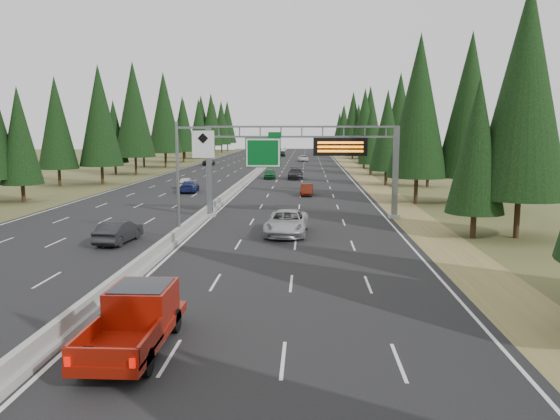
{
  "coord_description": "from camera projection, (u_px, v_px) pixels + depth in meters",
  "views": [
    {
      "loc": [
        8.74,
        -11.41,
        7.52
      ],
      "look_at": [
        7.18,
        20.0,
        2.9
      ],
      "focal_mm": 35.0,
      "sensor_mm": 36.0,
      "label": 1
    }
  ],
  "objects": [
    {
      "name": "car_ahead_dkgrey",
      "position": [
        295.0,
        174.0,
        83.59
      ],
      "size": [
        2.32,
        5.64,
        1.63
      ],
      "primitive_type": "imported",
      "rotation": [
        0.0,
        0.0,
        0.01
      ],
      "color": "black",
      "rests_on": "road"
    },
    {
      "name": "car_ahead_green",
      "position": [
        270.0,
        174.0,
        84.28
      ],
      "size": [
        1.92,
        4.44,
        1.49
      ],
      "primitive_type": "imported",
      "rotation": [
        0.0,
        0.0,
        0.04
      ],
      "color": "#145827",
      "rests_on": "road"
    },
    {
      "name": "car_onc_near",
      "position": [
        119.0,
        232.0,
        36.21
      ],
      "size": [
        2.03,
        4.73,
        1.51
      ],
      "primitive_type": "imported",
      "rotation": [
        0.0,
        0.0,
        3.05
      ],
      "color": "black",
      "rests_on": "road"
    },
    {
      "name": "sign_gantry",
      "position": [
        309.0,
        157.0,
        46.07
      ],
      "size": [
        16.75,
        0.98,
        7.8
      ],
      "color": "slate",
      "rests_on": "road"
    },
    {
      "name": "hov_sign_pole",
      "position": [
        186.0,
        172.0,
        36.76
      ],
      "size": [
        2.8,
        0.5,
        8.0
      ],
      "color": "slate",
      "rests_on": "road"
    },
    {
      "name": "shoulder_right",
      "position": [
        361.0,
        175.0,
        90.97
      ],
      "size": [
        3.6,
        260.0,
        0.06
      ],
      "primitive_type": "cube",
      "color": "olive",
      "rests_on": "ground"
    },
    {
      "name": "car_ahead_dkred",
      "position": [
        307.0,
        190.0,
        62.62
      ],
      "size": [
        1.54,
        3.98,
        1.29
      ],
      "primitive_type": "imported",
      "rotation": [
        0.0,
        0.0,
        -0.05
      ],
      "color": "#53180B",
      "rests_on": "road"
    },
    {
      "name": "tree_row_right",
      "position": [
        407.0,
        116.0,
        72.83
      ],
      "size": [
        12.34,
        238.49,
        18.85
      ],
      "color": "black",
      "rests_on": "ground"
    },
    {
      "name": "median_barrier",
      "position": [
        255.0,
        173.0,
        91.79
      ],
      "size": [
        0.7,
        260.0,
        0.85
      ],
      "color": "gray",
      "rests_on": "road"
    },
    {
      "name": "silver_minivan",
      "position": [
        287.0,
        223.0,
        39.1
      ],
      "size": [
        3.18,
        6.35,
        1.73
      ],
      "primitive_type": "imported",
      "rotation": [
        0.0,
        0.0,
        -0.05
      ],
      "color": "#B0B0B5",
      "rests_on": "road"
    },
    {
      "name": "tree_row_left",
      "position": [
        128.0,
        119.0,
        92.81
      ],
      "size": [
        11.67,
        238.77,
        18.91
      ],
      "color": "black",
      "rests_on": "ground"
    },
    {
      "name": "car_onc_blue",
      "position": [
        189.0,
        186.0,
        65.75
      ],
      "size": [
        2.3,
        4.93,
        1.39
      ],
      "primitive_type": "imported",
      "rotation": [
        0.0,
        0.0,
        3.22
      ],
      "color": "navy",
      "rests_on": "road"
    },
    {
      "name": "car_onc_far",
      "position": [
        209.0,
        162.0,
        116.45
      ],
      "size": [
        2.51,
        4.95,
        1.34
      ],
      "primitive_type": "imported",
      "rotation": [
        0.0,
        0.0,
        3.2
      ],
      "color": "black",
      "rests_on": "road"
    },
    {
      "name": "red_pickup",
      "position": [
        138.0,
        314.0,
        18.91
      ],
      "size": [
        2.21,
        6.19,
        2.02
      ],
      "color": "black",
      "rests_on": "road"
    },
    {
      "name": "car_ahead_far",
      "position": [
        282.0,
        154.0,
        154.99
      ],
      "size": [
        2.02,
        4.76,
        1.61
      ],
      "primitive_type": "imported",
      "rotation": [
        0.0,
        0.0,
        -0.03
      ],
      "color": "black",
      "rests_on": "road"
    },
    {
      "name": "shoulder_left",
      "position": [
        151.0,
        174.0,
        92.73
      ],
      "size": [
        3.6,
        260.0,
        0.06
      ],
      "primitive_type": "cube",
      "color": "#3C411E",
      "rests_on": "ground"
    },
    {
      "name": "car_onc_white",
      "position": [
        186.0,
        183.0,
        70.33
      ],
      "size": [
        1.75,
        4.25,
        1.44
      ],
      "primitive_type": "imported",
      "rotation": [
        0.0,
        0.0,
        3.15
      ],
      "color": "silver",
      "rests_on": "road"
    },
    {
      "name": "car_ahead_white",
      "position": [
        303.0,
        158.0,
        130.18
      ],
      "size": [
        2.77,
        5.38,
        1.45
      ],
      "primitive_type": "imported",
      "rotation": [
        0.0,
        0.0,
        0.07
      ],
      "color": "silver",
      "rests_on": "road"
    },
    {
      "name": "road",
      "position": [
        255.0,
        175.0,
        91.85
      ],
      "size": [
        32.0,
        260.0,
        0.08
      ],
      "primitive_type": "cube",
      "color": "black",
      "rests_on": "ground"
    }
  ]
}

